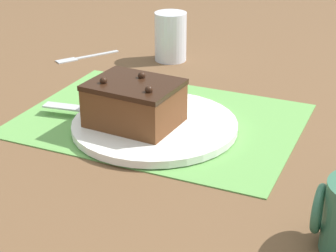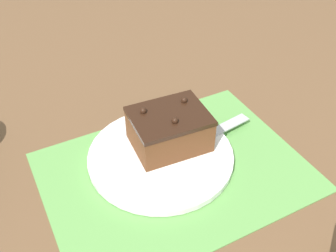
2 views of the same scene
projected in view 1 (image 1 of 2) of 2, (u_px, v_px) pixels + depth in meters
ground_plane at (160, 120)px, 0.95m from camera, size 3.00×3.00×0.00m
placemat_woven at (160, 119)px, 0.95m from camera, size 0.46×0.34×0.00m
cake_plate at (155, 125)px, 0.91m from camera, size 0.27×0.27×0.01m
chocolate_cake at (134, 103)px, 0.89m from camera, size 0.15×0.12×0.08m
serving_knife at (136, 113)px, 0.93m from camera, size 0.25×0.06×0.01m
drinking_glass at (171, 37)px, 1.22m from camera, size 0.07×0.07×0.11m
dessert_fork at (83, 57)px, 1.25m from camera, size 0.10×0.13×0.01m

